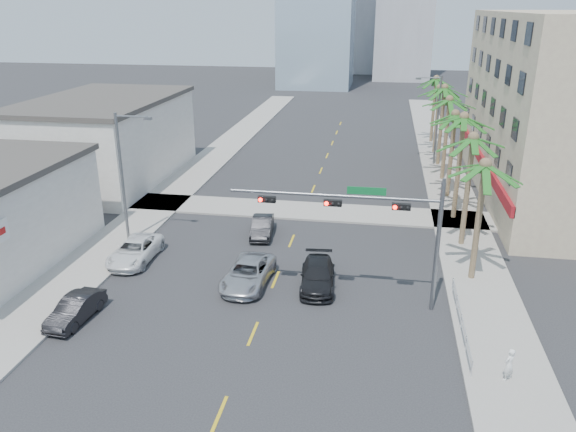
% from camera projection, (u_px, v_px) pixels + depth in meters
% --- Properties ---
extents(ground, '(260.00, 260.00, 0.00)m').
position_uv_depth(ground, '(232.00, 383.00, 24.52)').
color(ground, '#262628').
rests_on(ground, ground).
extents(sidewalk_right, '(4.00, 120.00, 0.15)m').
position_uv_depth(sidewalk_right, '(462.00, 230.00, 41.05)').
color(sidewalk_right, gray).
rests_on(sidewalk_right, ground).
extents(sidewalk_left, '(4.00, 120.00, 0.15)m').
position_uv_depth(sidewalk_left, '(152.00, 211.00, 44.82)').
color(sidewalk_left, gray).
rests_on(sidewalk_left, ground).
extents(sidewalk_cross, '(80.00, 4.00, 0.15)m').
position_uv_depth(sidewalk_cross, '(304.00, 211.00, 44.78)').
color(sidewalk_cross, gray).
rests_on(sidewalk_cross, ground).
extents(building_left_far, '(11.00, 18.00, 7.20)m').
position_uv_depth(building_left_far, '(106.00, 141.00, 52.13)').
color(building_left_far, beige).
rests_on(building_left_far, ground).
extents(traffic_signal_mast, '(11.12, 0.54, 7.20)m').
position_uv_depth(traffic_signal_mast, '(376.00, 219.00, 29.15)').
color(traffic_signal_mast, slate).
rests_on(traffic_signal_mast, ground).
extents(palm_tree_0, '(4.80, 4.80, 7.80)m').
position_uv_depth(palm_tree_0, '(485.00, 166.00, 31.25)').
color(palm_tree_0, brown).
rests_on(palm_tree_0, ground).
extents(palm_tree_1, '(4.80, 4.80, 8.16)m').
position_uv_depth(palm_tree_1, '(473.00, 139.00, 35.93)').
color(palm_tree_1, brown).
rests_on(palm_tree_1, ground).
extents(palm_tree_2, '(4.80, 4.80, 8.52)m').
position_uv_depth(palm_tree_2, '(464.00, 118.00, 40.60)').
color(palm_tree_2, brown).
rests_on(palm_tree_2, ground).
extents(palm_tree_3, '(4.80, 4.80, 7.80)m').
position_uv_depth(palm_tree_3, '(455.00, 115.00, 45.64)').
color(palm_tree_3, brown).
rests_on(palm_tree_3, ground).
extents(palm_tree_4, '(4.80, 4.80, 8.16)m').
position_uv_depth(palm_tree_4, '(449.00, 101.00, 50.31)').
color(palm_tree_4, brown).
rests_on(palm_tree_4, ground).
extents(palm_tree_5, '(4.80, 4.80, 8.52)m').
position_uv_depth(palm_tree_5, '(445.00, 89.00, 54.98)').
color(palm_tree_5, brown).
rests_on(palm_tree_5, ground).
extents(palm_tree_6, '(4.80, 4.80, 7.80)m').
position_uv_depth(palm_tree_6, '(440.00, 88.00, 60.03)').
color(palm_tree_6, brown).
rests_on(palm_tree_6, ground).
extents(palm_tree_7, '(4.80, 4.80, 8.16)m').
position_uv_depth(palm_tree_7, '(436.00, 79.00, 64.70)').
color(palm_tree_7, brown).
rests_on(palm_tree_7, ground).
extents(streetlight_left, '(2.55, 0.25, 9.00)m').
position_uv_depth(streetlight_left, '(124.00, 172.00, 37.37)').
color(streetlight_left, slate).
rests_on(streetlight_left, ground).
extents(streetlight_right, '(2.55, 0.25, 9.00)m').
position_uv_depth(streetlight_right, '(436.00, 116.00, 56.04)').
color(streetlight_right, slate).
rests_on(streetlight_right, ground).
extents(guardrail, '(0.08, 8.08, 1.00)m').
position_uv_depth(guardrail, '(461.00, 320.00, 28.19)').
color(guardrail, silver).
rests_on(guardrail, ground).
extents(car_parked_mid, '(1.68, 4.03, 1.29)m').
position_uv_depth(car_parked_mid, '(75.00, 309.00, 29.19)').
color(car_parked_mid, black).
rests_on(car_parked_mid, ground).
extents(car_parked_far, '(2.38, 5.07, 1.40)m').
position_uv_depth(car_parked_far, '(135.00, 251.00, 35.99)').
color(car_parked_far, white).
rests_on(car_parked_far, ground).
extents(car_lane_left, '(1.84, 4.15, 1.33)m').
position_uv_depth(car_lane_left, '(262.00, 227.00, 40.00)').
color(car_lane_left, black).
rests_on(car_lane_left, ground).
extents(car_lane_center, '(2.67, 5.30, 1.44)m').
position_uv_depth(car_lane_center, '(248.00, 273.00, 32.93)').
color(car_lane_center, silver).
rests_on(car_lane_center, ground).
extents(car_lane_right, '(2.37, 4.96, 1.39)m').
position_uv_depth(car_lane_right, '(318.00, 275.00, 32.71)').
color(car_lane_right, black).
rests_on(car_lane_right, ground).
extents(pedestrian, '(0.67, 0.66, 1.56)m').
position_uv_depth(pedestrian, '(509.00, 365.00, 24.24)').
color(pedestrian, white).
rests_on(pedestrian, sidewalk_right).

